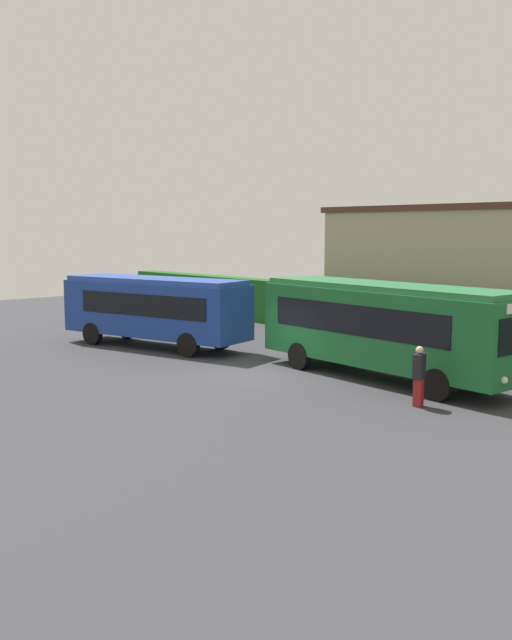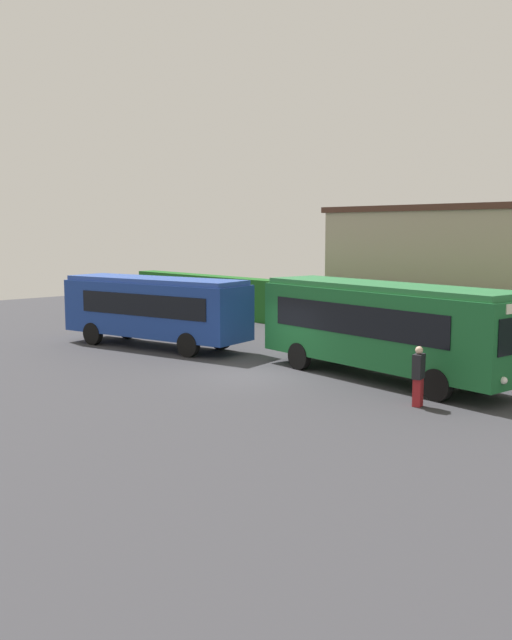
{
  "view_description": "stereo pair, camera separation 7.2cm",
  "coord_description": "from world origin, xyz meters",
  "px_view_note": "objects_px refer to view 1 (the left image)",
  "views": [
    {
      "loc": [
        17.94,
        -16.48,
        5.14
      ],
      "look_at": [
        -1.92,
        1.89,
        1.63
      ],
      "focal_mm": 39.34,
      "sensor_mm": 36.0,
      "label": 1
    },
    {
      "loc": [
        17.99,
        -16.43,
        5.14
      ],
      "look_at": [
        -1.92,
        1.89,
        1.63
      ],
      "focal_mm": 39.34,
      "sensor_mm": 36.0,
      "label": 2
    }
  ],
  "objects_px": {
    "person_right": "(502,358)",
    "person_center": "(419,375)",
    "bus_blue": "(155,307)",
    "bus_green": "(385,325)",
    "person_left": "(447,350)"
  },
  "relations": [
    {
      "from": "person_right",
      "to": "person_center",
      "type": "bearing_deg",
      "value": -13.99
    },
    {
      "from": "bus_blue",
      "to": "person_right",
      "type": "xyz_separation_m",
      "value": [
        13.95,
        4.35,
        -0.91
      ]
    },
    {
      "from": "bus_green",
      "to": "person_center",
      "type": "relative_size",
      "value": 5.73
    },
    {
      "from": "bus_blue",
      "to": "person_right",
      "type": "distance_m",
      "value": 14.64
    },
    {
      "from": "bus_blue",
      "to": "person_center",
      "type": "height_order",
      "value": "bus_blue"
    },
    {
      "from": "bus_green",
      "to": "person_left",
      "type": "height_order",
      "value": "bus_green"
    },
    {
      "from": "person_left",
      "to": "person_right",
      "type": "distance_m",
      "value": 1.83
    },
    {
      "from": "bus_blue",
      "to": "person_right",
      "type": "height_order",
      "value": "bus_blue"
    },
    {
      "from": "person_left",
      "to": "person_center",
      "type": "xyz_separation_m",
      "value": [
        1.65,
        -4.13,
        -0.04
      ]
    },
    {
      "from": "bus_blue",
      "to": "bus_green",
      "type": "distance_m",
      "value": 11.08
    },
    {
      "from": "person_center",
      "to": "person_right",
      "type": "bearing_deg",
      "value": 72.83
    },
    {
      "from": "person_right",
      "to": "bus_green",
      "type": "bearing_deg",
      "value": -64.95
    },
    {
      "from": "bus_blue",
      "to": "person_center",
      "type": "relative_size",
      "value": 5.18
    },
    {
      "from": "bus_green",
      "to": "bus_blue",
      "type": "bearing_deg",
      "value": -165.65
    },
    {
      "from": "bus_blue",
      "to": "person_center",
      "type": "xyz_separation_m",
      "value": [
        13.85,
        -0.32,
        -0.83
      ]
    }
  ]
}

